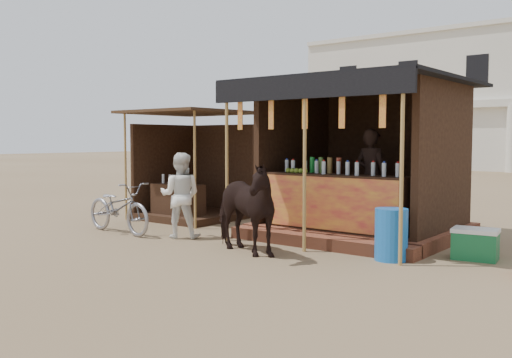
{
  "coord_description": "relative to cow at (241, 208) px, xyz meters",
  "views": [
    {
      "loc": [
        5.85,
        -5.9,
        1.77
      ],
      "look_at": [
        0.0,
        1.6,
        1.1
      ],
      "focal_mm": 40.0,
      "sensor_mm": 36.0,
      "label": 1
    }
  ],
  "objects": [
    {
      "name": "ground",
      "position": [
        -0.3,
        -0.84,
        -0.71
      ],
      "size": [
        120.0,
        120.0,
        0.0
      ],
      "primitive_type": "plane",
      "color": "#846B4C",
      "rests_on": "ground"
    },
    {
      "name": "main_stall",
      "position": [
        0.71,
        2.52,
        0.32
      ],
      "size": [
        3.6,
        3.61,
        2.78
      ],
      "color": "brown",
      "rests_on": "ground"
    },
    {
      "name": "secondary_stall",
      "position": [
        -3.47,
        2.4,
        0.14
      ],
      "size": [
        2.4,
        2.4,
        2.38
      ],
      "color": "#392315",
      "rests_on": "ground"
    },
    {
      "name": "cow",
      "position": [
        0.0,
        0.0,
        0.0
      ],
      "size": [
        1.82,
        1.2,
        1.42
      ],
      "primitive_type": "imported",
      "rotation": [
        0.0,
        0.0,
        1.29
      ],
      "color": "black",
      "rests_on": "ground"
    },
    {
      "name": "motorbike",
      "position": [
        -3.02,
        0.05,
        -0.22
      ],
      "size": [
        1.89,
        0.78,
        0.97
      ],
      "primitive_type": "imported",
      "rotation": [
        0.0,
        0.0,
        1.49
      ],
      "color": "gray",
      "rests_on": "ground"
    },
    {
      "name": "bystander",
      "position": [
        -1.75,
        0.42,
        0.06
      ],
      "size": [
        0.94,
        0.88,
        1.53
      ],
      "primitive_type": "imported",
      "rotation": [
        0.0,
        0.0,
        3.69
      ],
      "color": "white",
      "rests_on": "ground"
    },
    {
      "name": "blue_barrel",
      "position": [
        2.05,
        0.95,
        -0.33
      ],
      "size": [
        0.55,
        0.55,
        0.76
      ],
      "primitive_type": "cylinder",
      "rotation": [
        0.0,
        0.0,
        -0.16
      ],
      "color": "blue",
      "rests_on": "ground"
    },
    {
      "name": "cooler",
      "position": [
        3.01,
        1.76,
        -0.48
      ],
      "size": [
        0.69,
        0.52,
        0.46
      ],
      "color": "#176A37",
      "rests_on": "ground"
    }
  ]
}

